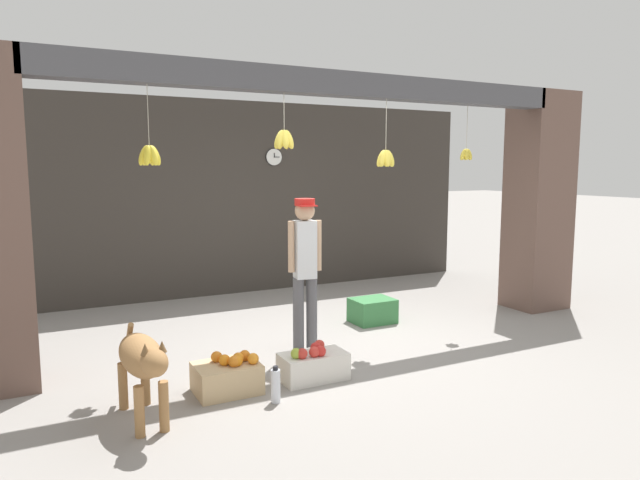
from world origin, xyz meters
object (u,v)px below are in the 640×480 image
at_px(fruit_crate_oranges, 228,376).
at_px(fruit_crate_apples, 313,365).
at_px(shopkeeper, 305,264).
at_px(water_bottle, 276,386).
at_px(dog, 143,360).
at_px(produce_box_green, 372,311).
at_px(wall_clock, 274,157).

bearing_deg(fruit_crate_oranges, fruit_crate_apples, -5.37).
bearing_deg(shopkeeper, fruit_crate_apples, 77.38).
distance_m(shopkeeper, water_bottle, 1.47).
xyz_separation_m(dog, produce_box_green, (2.93, 1.54, -0.33)).
bearing_deg(wall_clock, fruit_crate_apples, -107.48).
bearing_deg(dog, fruit_crate_oranges, 106.83).
bearing_deg(produce_box_green, water_bottle, -139.61).
relative_size(dog, fruit_crate_apples, 1.76).
bearing_deg(shopkeeper, produce_box_green, -144.29).
relative_size(fruit_crate_oranges, wall_clock, 2.03).
xyz_separation_m(shopkeeper, fruit_crate_apples, (-0.26, -0.71, -0.76)).
bearing_deg(fruit_crate_oranges, water_bottle, -53.87).
bearing_deg(produce_box_green, fruit_crate_oranges, -150.02).
xyz_separation_m(fruit_crate_oranges, fruit_crate_apples, (0.75, -0.07, -0.00)).
distance_m(dog, shopkeeper, 2.00).
height_order(shopkeeper, fruit_crate_apples, shopkeeper).
bearing_deg(dog, fruit_crate_apples, 94.06).
xyz_separation_m(shopkeeper, produce_box_green, (1.20, 0.64, -0.75)).
bearing_deg(dog, produce_box_green, 114.28).
relative_size(dog, wall_clock, 3.97).
distance_m(fruit_crate_apples, produce_box_green, 1.99).
distance_m(dog, fruit_crate_apples, 1.52).
xyz_separation_m(shopkeeper, wall_clock, (0.88, 2.90, 1.10)).
bearing_deg(dog, water_bottle, 80.25).
relative_size(fruit_crate_oranges, water_bottle, 1.76).
distance_m(water_bottle, wall_clock, 4.63).
relative_size(dog, shopkeeper, 0.66).
relative_size(dog, produce_box_green, 2.07).
bearing_deg(shopkeeper, water_bottle, 61.37).
distance_m(shopkeeper, fruit_crate_apples, 1.07).
xyz_separation_m(dog, wall_clock, (2.61, 3.80, 1.53)).
bearing_deg(wall_clock, fruit_crate_oranges, -118.10).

